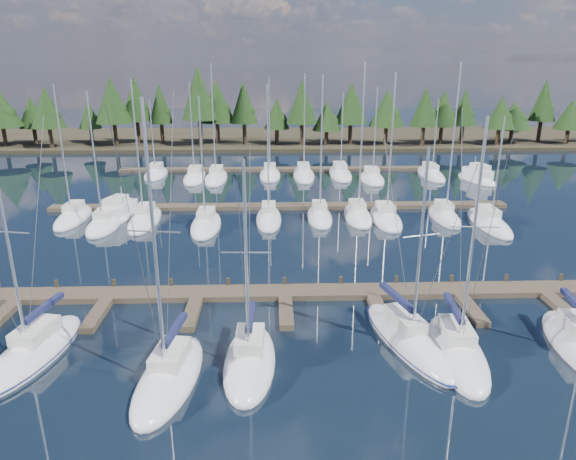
{
  "coord_description": "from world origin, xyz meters",
  "views": [
    {
      "loc": [
        -0.79,
        -14.37,
        15.6
      ],
      "look_at": [
        0.34,
        22.0,
        3.44
      ],
      "focal_mm": 32.0,
      "sensor_mm": 36.0,
      "label": 1
    }
  ],
  "objects_px": {
    "front_sailboat_2": "(169,376)",
    "motor_yacht_right": "(477,178)",
    "front_sailboat_1": "(34,351)",
    "main_dock": "(285,296)",
    "front_sailboat_4": "(407,339)",
    "front_sailboat_3": "(250,360)",
    "front_sailboat_5": "(457,351)",
    "motor_yacht_left": "(119,214)"
  },
  "relations": [
    {
      "from": "main_dock",
      "to": "front_sailboat_1",
      "type": "relative_size",
      "value": 3.28
    },
    {
      "from": "front_sailboat_5",
      "to": "front_sailboat_1",
      "type": "bearing_deg",
      "value": 178.3
    },
    {
      "from": "front_sailboat_4",
      "to": "motor_yacht_left",
      "type": "height_order",
      "value": "front_sailboat_4"
    },
    {
      "from": "front_sailboat_1",
      "to": "front_sailboat_4",
      "type": "distance_m",
      "value": 20.95
    },
    {
      "from": "front_sailboat_2",
      "to": "motor_yacht_right",
      "type": "height_order",
      "value": "front_sailboat_2"
    },
    {
      "from": "front_sailboat_5",
      "to": "motor_yacht_left",
      "type": "bearing_deg",
      "value": 134.27
    },
    {
      "from": "front_sailboat_2",
      "to": "main_dock",
      "type": "bearing_deg",
      "value": 56.43
    },
    {
      "from": "front_sailboat_1",
      "to": "motor_yacht_left",
      "type": "bearing_deg",
      "value": 95.55
    },
    {
      "from": "front_sailboat_2",
      "to": "front_sailboat_5",
      "type": "height_order",
      "value": "front_sailboat_2"
    },
    {
      "from": "front_sailboat_2",
      "to": "front_sailboat_4",
      "type": "height_order",
      "value": "front_sailboat_2"
    },
    {
      "from": "main_dock",
      "to": "motor_yacht_right",
      "type": "distance_m",
      "value": 44.08
    },
    {
      "from": "front_sailboat_5",
      "to": "motor_yacht_right",
      "type": "height_order",
      "value": "front_sailboat_5"
    },
    {
      "from": "main_dock",
      "to": "motor_yacht_left",
      "type": "xyz_separation_m",
      "value": [
        -16.55,
        19.21,
        0.23
      ]
    },
    {
      "from": "front_sailboat_1",
      "to": "motor_yacht_left",
      "type": "distance_m",
      "value": 25.94
    },
    {
      "from": "front_sailboat_1",
      "to": "front_sailboat_2",
      "type": "distance_m",
      "value": 8.34
    },
    {
      "from": "main_dock",
      "to": "front_sailboat_1",
      "type": "distance_m",
      "value": 15.52
    },
    {
      "from": "main_dock",
      "to": "front_sailboat_2",
      "type": "height_order",
      "value": "front_sailboat_2"
    },
    {
      "from": "front_sailboat_3",
      "to": "front_sailboat_4",
      "type": "distance_m",
      "value": 9.2
    },
    {
      "from": "front_sailboat_4",
      "to": "motor_yacht_left",
      "type": "xyz_separation_m",
      "value": [
        -23.45,
        25.16,
        0.16
      ]
    },
    {
      "from": "front_sailboat_3",
      "to": "front_sailboat_5",
      "type": "distance_m",
      "value": 11.4
    },
    {
      "from": "front_sailboat_5",
      "to": "motor_yacht_left",
      "type": "xyz_separation_m",
      "value": [
        -25.84,
        26.51,
        0.15
      ]
    },
    {
      "from": "front_sailboat_3",
      "to": "motor_yacht_right",
      "type": "relative_size",
      "value": 1.48
    },
    {
      "from": "front_sailboat_1",
      "to": "front_sailboat_5",
      "type": "relative_size",
      "value": 0.97
    },
    {
      "from": "front_sailboat_1",
      "to": "front_sailboat_3",
      "type": "distance_m",
      "value": 12.01
    },
    {
      "from": "main_dock",
      "to": "front_sailboat_4",
      "type": "xyz_separation_m",
      "value": [
        6.9,
        -5.95,
        0.07
      ]
    },
    {
      "from": "front_sailboat_3",
      "to": "motor_yacht_right",
      "type": "xyz_separation_m",
      "value": [
        28.86,
        42.9,
        0.15
      ]
    },
    {
      "from": "main_dock",
      "to": "front_sailboat_5",
      "type": "distance_m",
      "value": 11.82
    },
    {
      "from": "front_sailboat_5",
      "to": "front_sailboat_2",
      "type": "bearing_deg",
      "value": -172.87
    },
    {
      "from": "front_sailboat_2",
      "to": "motor_yacht_left",
      "type": "xyz_separation_m",
      "value": [
        -10.43,
        28.44,
        0.14
      ]
    },
    {
      "from": "main_dock",
      "to": "front_sailboat_4",
      "type": "relative_size",
      "value": 3.59
    },
    {
      "from": "front_sailboat_2",
      "to": "front_sailboat_3",
      "type": "xyz_separation_m",
      "value": [
        4.03,
        1.35,
        -0.02
      ]
    },
    {
      "from": "front_sailboat_2",
      "to": "motor_yacht_left",
      "type": "relative_size",
      "value": 1.82
    },
    {
      "from": "front_sailboat_2",
      "to": "front_sailboat_4",
      "type": "relative_size",
      "value": 1.22
    },
    {
      "from": "main_dock",
      "to": "motor_yacht_right",
      "type": "bearing_deg",
      "value": 52.62
    },
    {
      "from": "motor_yacht_right",
      "to": "main_dock",
      "type": "bearing_deg",
      "value": -127.38
    },
    {
      "from": "front_sailboat_1",
      "to": "front_sailboat_2",
      "type": "bearing_deg",
      "value": -18.32
    },
    {
      "from": "front_sailboat_2",
      "to": "front_sailboat_3",
      "type": "height_order",
      "value": "front_sailboat_2"
    },
    {
      "from": "front_sailboat_4",
      "to": "motor_yacht_right",
      "type": "xyz_separation_m",
      "value": [
        19.86,
        40.98,
        0.16
      ]
    },
    {
      "from": "front_sailboat_1",
      "to": "front_sailboat_3",
      "type": "xyz_separation_m",
      "value": [
        11.94,
        -1.27,
        0.0
      ]
    },
    {
      "from": "front_sailboat_3",
      "to": "motor_yacht_left",
      "type": "relative_size",
      "value": 1.47
    },
    {
      "from": "front_sailboat_5",
      "to": "motor_yacht_right",
      "type": "relative_size",
      "value": 1.71
    },
    {
      "from": "main_dock",
      "to": "front_sailboat_1",
      "type": "xyz_separation_m",
      "value": [
        -14.04,
        -6.61,
        0.08
      ]
    }
  ]
}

